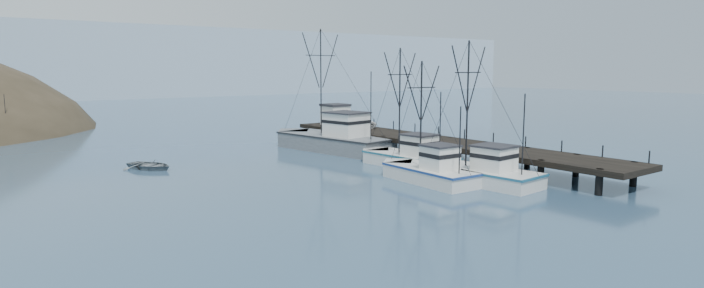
{
  "coord_description": "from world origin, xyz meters",
  "views": [
    {
      "loc": [
        -27.44,
        -25.05,
        9.41
      ],
      "look_at": [
        2.59,
        15.04,
        2.5
      ],
      "focal_mm": 28.0,
      "sensor_mm": 36.0,
      "label": 1
    }
  ],
  "objects_px": {
    "work_vessel": "(331,140)",
    "pier_shed": "(335,114)",
    "trawler_near": "(476,172)",
    "trawler_far": "(407,158)",
    "pier": "(432,142)",
    "pickup_truck": "(357,123)",
    "motorboat": "(150,169)",
    "trawler_mid": "(428,172)"
  },
  "relations": [
    {
      "from": "trawler_mid",
      "to": "pickup_truck",
      "type": "height_order",
      "value": "trawler_mid"
    },
    {
      "from": "trawler_far",
      "to": "motorboat",
      "type": "relative_size",
      "value": 2.38
    },
    {
      "from": "trawler_mid",
      "to": "trawler_far",
      "type": "relative_size",
      "value": 0.89
    },
    {
      "from": "trawler_near",
      "to": "work_vessel",
      "type": "height_order",
      "value": "work_vessel"
    },
    {
      "from": "work_vessel",
      "to": "pier_shed",
      "type": "xyz_separation_m",
      "value": [
        5.7,
        7.32,
        2.19
      ]
    },
    {
      "from": "pier",
      "to": "motorboat",
      "type": "distance_m",
      "value": 28.49
    },
    {
      "from": "pier_shed",
      "to": "motorboat",
      "type": "bearing_deg",
      "value": -165.32
    },
    {
      "from": "trawler_far",
      "to": "pickup_truck",
      "type": "bearing_deg",
      "value": 70.56
    },
    {
      "from": "pier",
      "to": "trawler_far",
      "type": "xyz_separation_m",
      "value": [
        -5.75,
        -2.31,
        -0.87
      ]
    },
    {
      "from": "trawler_near",
      "to": "trawler_mid",
      "type": "height_order",
      "value": "trawler_near"
    },
    {
      "from": "pickup_truck",
      "to": "motorboat",
      "type": "bearing_deg",
      "value": 106.41
    },
    {
      "from": "pier",
      "to": "work_vessel",
      "type": "distance_m",
      "value": 12.09
    },
    {
      "from": "work_vessel",
      "to": "pickup_truck",
      "type": "bearing_deg",
      "value": 20.99
    },
    {
      "from": "trawler_mid",
      "to": "motorboat",
      "type": "xyz_separation_m",
      "value": [
        -16.84,
        19.88,
        -0.82
      ]
    },
    {
      "from": "trawler_near",
      "to": "pickup_truck",
      "type": "distance_m",
      "value": 24.76
    },
    {
      "from": "pier",
      "to": "work_vessel",
      "type": "bearing_deg",
      "value": 117.92
    },
    {
      "from": "motorboat",
      "to": "pier_shed",
      "type": "bearing_deg",
      "value": -11.38
    },
    {
      "from": "trawler_near",
      "to": "motorboat",
      "type": "distance_m",
      "value": 30.06
    },
    {
      "from": "pier",
      "to": "trawler_near",
      "type": "relative_size",
      "value": 3.65
    },
    {
      "from": "trawler_far",
      "to": "work_vessel",
      "type": "height_order",
      "value": "work_vessel"
    },
    {
      "from": "pier",
      "to": "trawler_far",
      "type": "bearing_deg",
      "value": -158.1
    },
    {
      "from": "trawler_near",
      "to": "trawler_far",
      "type": "distance_m",
      "value": 9.03
    },
    {
      "from": "pier_shed",
      "to": "motorboat",
      "type": "relative_size",
      "value": 0.65
    },
    {
      "from": "trawler_near",
      "to": "trawler_mid",
      "type": "bearing_deg",
      "value": 140.15
    },
    {
      "from": "trawler_far",
      "to": "pickup_truck",
      "type": "height_order",
      "value": "trawler_far"
    },
    {
      "from": "trawler_mid",
      "to": "pickup_truck",
      "type": "relative_size",
      "value": 2.01
    },
    {
      "from": "trawler_far",
      "to": "pickup_truck",
      "type": "relative_size",
      "value": 2.27
    },
    {
      "from": "pier_shed",
      "to": "pickup_truck",
      "type": "height_order",
      "value": "pier_shed"
    },
    {
      "from": "pier",
      "to": "work_vessel",
      "type": "xyz_separation_m",
      "value": [
        -5.66,
        10.68,
        -0.46
      ]
    },
    {
      "from": "trawler_mid",
      "to": "work_vessel",
      "type": "height_order",
      "value": "work_vessel"
    },
    {
      "from": "trawler_far",
      "to": "trawler_near",
      "type": "bearing_deg",
      "value": -92.97
    },
    {
      "from": "trawler_mid",
      "to": "work_vessel",
      "type": "xyz_separation_m",
      "value": [
        3.67,
        19.42,
        0.41
      ]
    },
    {
      "from": "trawler_mid",
      "to": "pier_shed",
      "type": "xyz_separation_m",
      "value": [
        9.36,
        26.74,
        2.6
      ]
    },
    {
      "from": "work_vessel",
      "to": "pickup_truck",
      "type": "height_order",
      "value": "work_vessel"
    },
    {
      "from": "pier",
      "to": "motorboat",
      "type": "height_order",
      "value": "pier"
    },
    {
      "from": "trawler_mid",
      "to": "motorboat",
      "type": "relative_size",
      "value": 2.11
    },
    {
      "from": "work_vessel",
      "to": "pier_shed",
      "type": "bearing_deg",
      "value": 52.12
    },
    {
      "from": "pier_shed",
      "to": "pier",
      "type": "bearing_deg",
      "value": -90.12
    },
    {
      "from": "pier_shed",
      "to": "pickup_truck",
      "type": "bearing_deg",
      "value": -95.39
    },
    {
      "from": "pier_shed",
      "to": "pickup_truck",
      "type": "relative_size",
      "value": 0.62
    },
    {
      "from": "pier",
      "to": "trawler_mid",
      "type": "relative_size",
      "value": 4.24
    },
    {
      "from": "pier_shed",
      "to": "pickup_truck",
      "type": "xyz_separation_m",
      "value": [
        -0.5,
        -5.33,
        -0.7
      ]
    }
  ]
}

